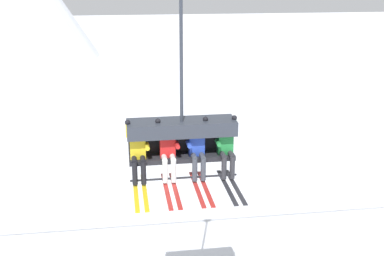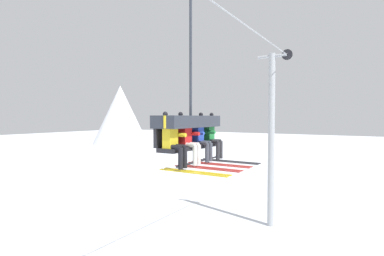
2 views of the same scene
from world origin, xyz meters
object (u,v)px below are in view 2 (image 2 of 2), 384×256
lift_tower_far (272,136)px  chairlift_chair (188,125)px  skier_blue (201,137)px  skier_green (212,136)px  skier_yellow (175,140)px  skier_red (189,139)px

lift_tower_far → chairlift_chair: (-9.73, -0.71, 0.85)m
skier_blue → skier_green: size_ratio=1.00×
skier_yellow → skier_green: same height
skier_yellow → skier_blue: 1.24m
skier_yellow → lift_tower_far: bearing=5.0°
lift_tower_far → chairlift_chair: bearing=-175.8°
skier_yellow → chairlift_chair: bearing=13.0°
chairlift_chair → skier_red: size_ratio=2.63×
chairlift_chair → skier_yellow: bearing=-167.0°
skier_yellow → skier_red: (0.62, 0.00, 0.00)m
chairlift_chair → skier_yellow: size_ratio=2.63×
lift_tower_far → skier_yellow: bearing=-175.0°
lift_tower_far → skier_red: lift_tower_far is taller
skier_green → skier_blue: bearing=180.0°
skier_red → skier_yellow: bearing=180.0°
lift_tower_far → skier_blue: lift_tower_far is taller
skier_red → skier_blue: size_ratio=1.00×
skier_yellow → skier_green: (1.85, 0.00, 0.00)m
chairlift_chair → skier_green: 1.00m
lift_tower_far → skier_blue: bearing=-174.4°
skier_red → skier_blue: 0.62m
skier_yellow → skier_red: 0.62m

